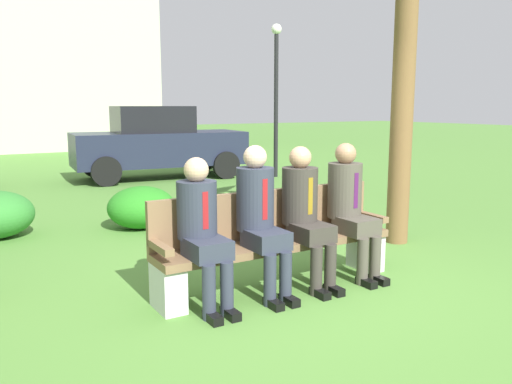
% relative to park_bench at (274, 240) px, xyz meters
% --- Properties ---
extents(ground_plane, '(80.00, 80.00, 0.00)m').
position_rel_park_bench_xyz_m(ground_plane, '(0.13, -0.30, -0.44)').
color(ground_plane, '#518436').
extents(park_bench, '(2.39, 0.44, 0.90)m').
position_rel_park_bench_xyz_m(park_bench, '(0.00, 0.00, 0.00)').
color(park_bench, brown).
rests_on(park_bench, ground).
extents(seated_man_leftmost, '(0.34, 0.72, 1.27)m').
position_rel_park_bench_xyz_m(seated_man_leftmost, '(-0.81, -0.13, 0.27)').
color(seated_man_leftmost, '#2D3342').
rests_on(seated_man_leftmost, ground).
extents(seated_man_centerleft, '(0.34, 0.72, 1.34)m').
position_rel_park_bench_xyz_m(seated_man_centerleft, '(-0.24, -0.13, 0.31)').
color(seated_man_centerleft, '#2D3342').
rests_on(seated_man_centerleft, ground).
extents(seated_man_centerright, '(0.34, 0.72, 1.32)m').
position_rel_park_bench_xyz_m(seated_man_centerright, '(0.26, -0.13, 0.30)').
color(seated_man_centerright, '#38332D').
rests_on(seated_man_centerright, ground).
extents(seated_man_rightmost, '(0.34, 0.72, 1.33)m').
position_rel_park_bench_xyz_m(seated_man_rightmost, '(0.81, -0.13, 0.30)').
color(seated_man_rightmost, '#4C473D').
rests_on(seated_man_rightmost, ground).
extents(shrub_near_bench, '(0.94, 0.86, 0.59)m').
position_rel_park_bench_xyz_m(shrub_near_bench, '(-0.32, 2.92, -0.14)').
color(shrub_near_bench, '#287F20').
rests_on(shrub_near_bench, ground).
extents(parked_car_far, '(4.03, 2.01, 1.68)m').
position_rel_park_bench_xyz_m(parked_car_far, '(1.68, 7.63, 0.40)').
color(parked_car_far, '#1E2338').
rests_on(parked_car_far, ground).
extents(street_lamp, '(0.24, 0.24, 3.55)m').
position_rel_park_bench_xyz_m(street_lamp, '(4.18, 6.43, 1.74)').
color(street_lamp, black).
rests_on(street_lamp, ground).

